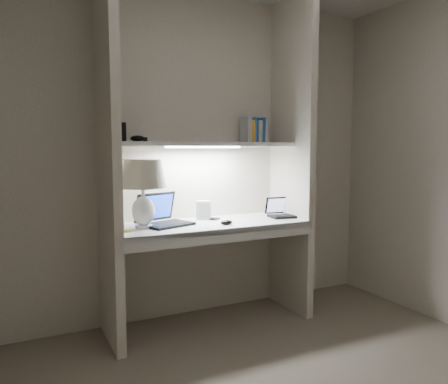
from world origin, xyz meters
TOP-DOWN VIEW (x-y plane):
  - back_wall at (0.00, 1.50)m, footprint 3.20×0.01m
  - alcove_panel_left at (-0.73, 1.23)m, footprint 0.06×0.55m
  - alcove_panel_right at (0.73, 1.23)m, footprint 0.06×0.55m
  - desk at (0.00, 1.23)m, footprint 1.40×0.55m
  - desk_apron at (0.00, 0.96)m, footprint 1.46×0.03m
  - shelf at (0.00, 1.32)m, footprint 1.40×0.36m
  - strip_light at (0.00, 1.32)m, footprint 0.60×0.04m
  - table_lamp at (-0.50, 1.23)m, footprint 0.32×0.32m
  - laptop_main at (-0.34, 1.29)m, footprint 0.42×0.39m
  - laptop_netbook at (0.64, 1.22)m, footprint 0.26×0.23m
  - speaker at (0.01, 1.37)m, footprint 0.13×0.11m
  - mouse at (0.07, 1.09)m, footprint 0.10×0.07m
  - cable_coil at (0.10, 1.34)m, footprint 0.11×0.11m
  - sticky_note at (-0.64, 1.17)m, footprint 0.09×0.09m
  - book_row at (0.48, 1.41)m, footprint 0.19×0.13m
  - shelf_box at (-0.62, 1.35)m, footprint 0.08×0.06m
  - shelf_gadget at (-0.49, 1.37)m, footprint 0.12×0.11m

SIDE VIEW (x-z plane):
  - desk_apron at x=0.00m, z-range 0.67..0.77m
  - desk at x=0.00m, z-range 0.73..0.77m
  - sticky_note at x=-0.64m, z-range 0.77..0.77m
  - cable_coil at x=0.10m, z-range 0.77..0.78m
  - mouse at x=0.07m, z-range 0.77..0.80m
  - laptop_netbook at x=0.64m, z-range 0.73..0.88m
  - laptop_main at x=-0.34m, z-range 0.71..0.94m
  - speaker at x=0.01m, z-range 0.77..0.92m
  - table_lamp at x=-0.50m, z-range 0.85..1.33m
  - back_wall at x=0.00m, z-range 0.00..2.50m
  - alcove_panel_left at x=-0.73m, z-range 0.00..2.50m
  - alcove_panel_right at x=0.73m, z-range 0.00..2.50m
  - strip_light at x=0.00m, z-range 1.32..1.34m
  - shelf at x=0.00m, z-range 1.34..1.36m
  - shelf_gadget at x=-0.49m, z-range 1.37..1.41m
  - shelf_box at x=-0.62m, z-range 1.36..1.50m
  - book_row at x=0.48m, z-range 1.36..1.56m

